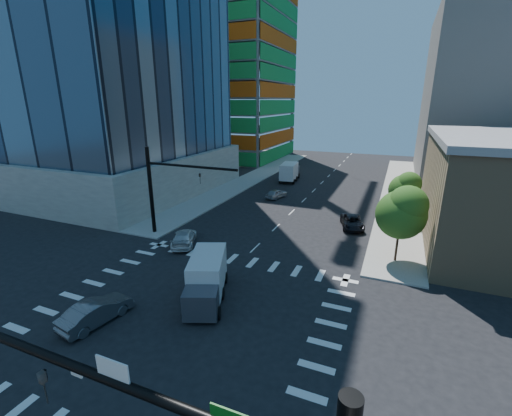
% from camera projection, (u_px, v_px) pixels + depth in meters
% --- Properties ---
extents(ground, '(160.00, 160.00, 0.00)m').
position_uv_depth(ground, '(184.00, 317.00, 22.36)').
color(ground, black).
rests_on(ground, ground).
extents(road_markings, '(20.00, 20.00, 0.01)m').
position_uv_depth(road_markings, '(184.00, 317.00, 22.36)').
color(road_markings, silver).
rests_on(road_markings, ground).
extents(sidewalk_ne, '(5.00, 60.00, 0.15)m').
position_uv_depth(sidewalk_ne, '(399.00, 192.00, 52.96)').
color(sidewalk_ne, gray).
rests_on(sidewalk_ne, ground).
extents(sidewalk_nw, '(5.00, 60.00, 0.15)m').
position_uv_depth(sidewalk_nw, '(251.00, 178.00, 62.16)').
color(sidewalk_nw, gray).
rests_on(sidewalk_nw, ground).
extents(construction_building, '(25.16, 34.50, 70.60)m').
position_uv_depth(construction_building, '(230.00, 51.00, 79.61)').
color(construction_building, gray).
rests_on(construction_building, ground).
extents(bg_building_ne, '(24.00, 30.00, 28.00)m').
position_uv_depth(bg_building_ne, '(505.00, 98.00, 56.67)').
color(bg_building_ne, '#68635E').
rests_on(bg_building_ne, ground).
extents(signal_mast_nw, '(10.20, 0.40, 9.00)m').
position_uv_depth(signal_mast_nw, '(162.00, 184.00, 34.52)').
color(signal_mast_nw, black).
rests_on(signal_mast_nw, sidewalk_nw).
extents(tree_south, '(4.16, 4.16, 6.82)m').
position_uv_depth(tree_south, '(403.00, 212.00, 28.55)').
color(tree_south, '#382316').
rests_on(tree_south, sidewalk_ne).
extents(tree_north, '(3.54, 3.52, 5.78)m').
position_uv_depth(tree_north, '(406.00, 188.00, 39.22)').
color(tree_north, '#382316').
rests_on(tree_north, sidewalk_ne).
extents(car_nb_far, '(3.39, 5.22, 1.34)m').
position_uv_depth(car_nb_far, '(352.00, 222.00, 37.96)').
color(car_nb_far, black).
rests_on(car_nb_far, ground).
extents(car_sb_near, '(3.92, 5.35, 1.44)m').
position_uv_depth(car_sb_near, '(184.00, 237.00, 33.54)').
color(car_sb_near, white).
rests_on(car_sb_near, ground).
extents(car_sb_mid, '(2.62, 4.23, 1.35)m').
position_uv_depth(car_sb_mid, '(276.00, 194.00, 49.62)').
color(car_sb_mid, '#B7B9C0').
rests_on(car_sb_mid, ground).
extents(car_sb_cross, '(2.33, 4.84, 1.53)m').
position_uv_depth(car_sb_cross, '(96.00, 312.00, 21.65)').
color(car_sb_cross, '#57585D').
rests_on(car_sb_cross, ground).
extents(box_truck_near, '(4.44, 6.27, 3.03)m').
position_uv_depth(box_truck_near, '(206.00, 283.00, 23.89)').
color(box_truck_near, black).
rests_on(box_truck_near, ground).
extents(box_truck_far, '(3.26, 6.38, 3.22)m').
position_uv_depth(box_truck_far, '(290.00, 173.00, 60.33)').
color(box_truck_far, black).
rests_on(box_truck_far, ground).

